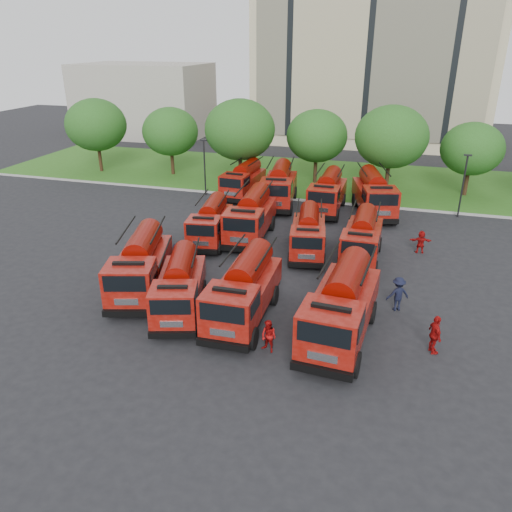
% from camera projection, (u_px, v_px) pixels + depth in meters
% --- Properties ---
extents(ground, '(140.00, 140.00, 0.00)m').
position_uv_depth(ground, '(258.00, 292.00, 28.61)').
color(ground, black).
rests_on(ground, ground).
extents(lawn, '(70.00, 16.00, 0.12)m').
position_uv_depth(lawn, '(328.00, 178.00, 51.43)').
color(lawn, '#295115').
rests_on(lawn, ground).
extents(curb, '(70.00, 0.30, 0.14)m').
position_uv_depth(curb, '(314.00, 201.00, 44.31)').
color(curb, gray).
rests_on(curb, ground).
extents(apartment_building, '(30.00, 14.18, 25.00)m').
position_uv_depth(apartment_building, '(374.00, 45.00, 65.17)').
color(apartment_building, '#C3B391').
rests_on(apartment_building, ground).
extents(side_building, '(18.00, 12.00, 10.00)m').
position_uv_depth(side_building, '(145.00, 100.00, 72.97)').
color(side_building, gray).
rests_on(side_building, ground).
extents(tree_0, '(6.30, 6.30, 7.70)m').
position_uv_depth(tree_0, '(96.00, 125.00, 52.09)').
color(tree_0, '#382314').
rests_on(tree_0, ground).
extents(tree_1, '(5.71, 5.71, 6.98)m').
position_uv_depth(tree_1, '(170.00, 132.00, 51.10)').
color(tree_1, '#382314').
rests_on(tree_1, ground).
extents(tree_2, '(6.72, 6.72, 8.22)m').
position_uv_depth(tree_2, '(240.00, 130.00, 47.40)').
color(tree_2, '#382314').
rests_on(tree_2, ground).
extents(tree_3, '(5.88, 5.88, 7.19)m').
position_uv_depth(tree_3, '(317.00, 136.00, 48.07)').
color(tree_3, '#382314').
rests_on(tree_3, ground).
extents(tree_4, '(6.55, 6.55, 8.01)m').
position_uv_depth(tree_4, '(391.00, 137.00, 44.73)').
color(tree_4, '#382314').
rests_on(tree_4, ground).
extents(tree_5, '(5.46, 5.46, 6.68)m').
position_uv_depth(tree_5, '(472.00, 149.00, 44.16)').
color(tree_5, '#382314').
rests_on(tree_5, ground).
extents(lamp_post_0, '(0.60, 0.25, 5.11)m').
position_uv_depth(lamp_post_0, '(204.00, 164.00, 45.13)').
color(lamp_post_0, black).
rests_on(lamp_post_0, ground).
extents(lamp_post_1, '(0.60, 0.25, 5.11)m').
position_uv_depth(lamp_post_1, '(463.00, 182.00, 39.47)').
color(lamp_post_1, black).
rests_on(lamp_post_1, ground).
extents(fire_truck_0, '(4.40, 7.64, 3.30)m').
position_uv_depth(fire_truck_0, '(141.00, 265.00, 28.10)').
color(fire_truck_0, black).
rests_on(fire_truck_0, ground).
extents(fire_truck_1, '(4.00, 6.82, 2.94)m').
position_uv_depth(fire_truck_1, '(180.00, 286.00, 26.08)').
color(fire_truck_1, black).
rests_on(fire_truck_1, ground).
extents(fire_truck_2, '(2.77, 7.21, 3.25)m').
position_uv_depth(fire_truck_2, '(244.00, 290.00, 25.36)').
color(fire_truck_2, black).
rests_on(fire_truck_2, ground).
extents(fire_truck_3, '(3.24, 7.82, 3.48)m').
position_uv_depth(fire_truck_3, '(341.00, 306.00, 23.62)').
color(fire_truck_3, black).
rests_on(fire_truck_3, ground).
extents(fire_truck_4, '(3.12, 6.60, 2.89)m').
position_uv_depth(fire_truck_4, '(211.00, 222.00, 35.21)').
color(fire_truck_4, black).
rests_on(fire_truck_4, ground).
extents(fire_truck_5, '(3.11, 7.46, 3.32)m').
position_uv_depth(fire_truck_5, '(251.00, 216.00, 35.70)').
color(fire_truck_5, black).
rests_on(fire_truck_5, ground).
extents(fire_truck_6, '(3.15, 6.57, 2.87)m').
position_uv_depth(fire_truck_6, '(308.00, 233.00, 33.23)').
color(fire_truck_6, black).
rests_on(fire_truck_6, ground).
extents(fire_truck_7, '(2.43, 6.57, 2.99)m').
position_uv_depth(fire_truck_7, '(362.00, 238.00, 32.30)').
color(fire_truck_7, black).
rests_on(fire_truck_7, ground).
extents(fire_truck_8, '(2.70, 6.71, 3.01)m').
position_uv_depth(fire_truck_8, '(243.00, 180.00, 45.34)').
color(fire_truck_8, black).
rests_on(fire_truck_8, ground).
extents(fire_truck_9, '(3.54, 7.73, 3.39)m').
position_uv_depth(fire_truck_9, '(279.00, 186.00, 42.84)').
color(fire_truck_9, black).
rests_on(fire_truck_9, ground).
extents(fire_truck_10, '(2.61, 7.03, 3.19)m').
position_uv_depth(fire_truck_10, '(328.00, 193.00, 41.36)').
color(fire_truck_10, black).
rests_on(fire_truck_10, ground).
extents(fire_truck_11, '(4.31, 7.80, 3.37)m').
position_uv_depth(fire_truck_11, '(374.00, 194.00, 40.70)').
color(fire_truck_11, black).
rests_on(fire_truck_11, ground).
extents(firefighter_0, '(0.68, 0.64, 1.50)m').
position_uv_depth(firefighter_0, '(336.00, 352.00, 23.18)').
color(firefighter_0, '#930B0B').
rests_on(firefighter_0, ground).
extents(firefighter_1, '(0.89, 0.69, 1.61)m').
position_uv_depth(firefighter_1, '(268.00, 351.00, 23.25)').
color(firefighter_1, '#930B0B').
rests_on(firefighter_1, ground).
extents(firefighter_2, '(1.00, 1.28, 1.92)m').
position_uv_depth(firefighter_2, '(432.00, 352.00, 23.16)').
color(firefighter_2, '#930B0B').
rests_on(firefighter_2, ground).
extents(firefighter_3, '(1.39, 1.11, 1.91)m').
position_uv_depth(firefighter_3, '(396.00, 310.00, 26.80)').
color(firefighter_3, black).
rests_on(firefighter_3, ground).
extents(firefighter_4, '(1.01, 1.00, 1.75)m').
position_uv_depth(firefighter_4, '(178.00, 269.00, 31.42)').
color(firefighter_4, black).
rests_on(firefighter_4, ground).
extents(firefighter_5, '(1.54, 0.84, 1.58)m').
position_uv_depth(firefighter_5, '(419.00, 253.00, 33.88)').
color(firefighter_5, '#930B0B').
rests_on(firefighter_5, ground).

